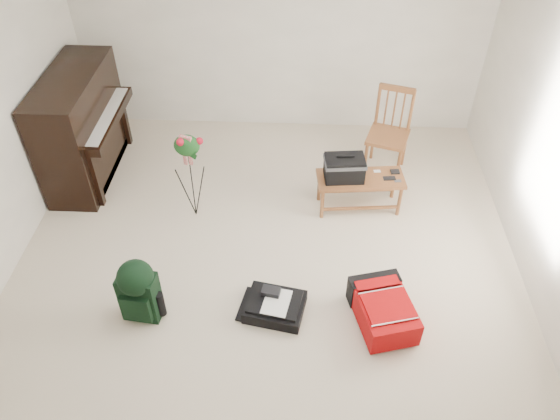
# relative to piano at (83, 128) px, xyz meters

# --- Properties ---
(floor) EXTENTS (5.00, 5.50, 0.01)m
(floor) POSITION_rel_piano_xyz_m (2.19, -1.60, -0.60)
(floor) COLOR beige
(floor) RESTS_ON ground
(ceiling) EXTENTS (5.00, 5.50, 0.01)m
(ceiling) POSITION_rel_piano_xyz_m (2.19, -1.60, 1.90)
(ceiling) COLOR white
(ceiling) RESTS_ON wall_back
(wall_back) EXTENTS (5.00, 0.04, 2.50)m
(wall_back) POSITION_rel_piano_xyz_m (2.19, 1.15, 0.65)
(wall_back) COLOR silver
(wall_back) RESTS_ON floor
(piano) EXTENTS (0.71, 1.50, 1.25)m
(piano) POSITION_rel_piano_xyz_m (0.00, 0.00, 0.00)
(piano) COLOR black
(piano) RESTS_ON floor
(bench) EXTENTS (0.96, 0.46, 0.72)m
(bench) POSITION_rel_piano_xyz_m (3.01, -0.51, -0.09)
(bench) COLOR brown
(bench) RESTS_ON floor
(dining_chair) EXTENTS (0.56, 0.56, 1.03)m
(dining_chair) POSITION_rel_piano_xyz_m (3.48, 0.22, -0.10)
(dining_chair) COLOR brown
(dining_chair) RESTS_ON floor
(red_suitcase) EXTENTS (0.61, 0.77, 0.29)m
(red_suitcase) POSITION_rel_piano_xyz_m (3.27, -2.02, -0.45)
(red_suitcase) COLOR #BB0808
(red_suitcase) RESTS_ON floor
(black_duffel) EXTENTS (0.59, 0.51, 0.22)m
(black_duffel) POSITION_rel_piano_xyz_m (2.30, -2.01, -0.52)
(black_duffel) COLOR black
(black_duffel) RESTS_ON floor
(green_backpack) EXTENTS (0.35, 0.33, 0.66)m
(green_backpack) POSITION_rel_piano_xyz_m (1.11, -2.10, -0.24)
(green_backpack) COLOR black
(green_backpack) RESTS_ON floor
(flower_stand) EXTENTS (0.42, 0.42, 1.06)m
(flower_stand) POSITION_rel_piano_xyz_m (1.36, -0.72, -0.08)
(flower_stand) COLOR black
(flower_stand) RESTS_ON floor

